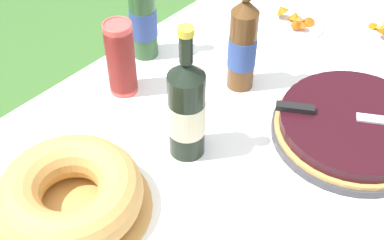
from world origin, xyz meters
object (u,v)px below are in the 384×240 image
cup_stack (121,58)px  cider_bottle_amber (243,44)px  serving_knife (344,115)px  cider_bottle_green (143,15)px  bundt_cake (70,194)px  snack_plate_left (293,21)px  berry_tart (353,127)px  juice_bottle_red (187,109)px

cup_stack → cider_bottle_amber: 0.30m
serving_knife → cider_bottle_green: size_ratio=1.01×
bundt_cake → snack_plate_left: size_ratio=1.70×
serving_knife → bundt_cake: bearing=-148.8°
serving_knife → cup_stack: (-0.23, 0.50, 0.04)m
berry_tart → serving_knife: (-0.01, 0.03, 0.04)m
cider_bottle_green → juice_bottle_red: juice_bottle_red is taller
bundt_cake → cup_stack: cup_stack is taller
cider_bottle_green → berry_tart: bearing=-81.0°
serving_knife → bundt_cake: (-0.56, 0.30, -0.01)m
bundt_cake → berry_tart: bearing=-29.3°
bundt_cake → cider_bottle_amber: 0.55m
cup_stack → cider_bottle_green: cider_bottle_green is taller
serving_knife → juice_bottle_red: (-0.28, 0.24, 0.06)m
berry_tart → cider_bottle_amber: bearing=94.8°
cup_stack → cider_bottle_green: size_ratio=0.61×
cup_stack → cider_bottle_amber: (0.22, -0.21, 0.03)m
cider_bottle_green → snack_plate_left: bearing=-30.2°
bundt_cake → cider_bottle_green: size_ratio=0.99×
bundt_cake → juice_bottle_red: size_ratio=0.98×
berry_tart → bundt_cake: (-0.58, 0.32, 0.02)m
berry_tart → serving_knife: 0.05m
cider_bottle_amber → snack_plate_left: 0.35m
berry_tart → serving_knife: size_ratio=1.14×
berry_tart → juice_bottle_red: (-0.29, 0.26, 0.10)m
berry_tart → bundt_cake: bundt_cake is taller
cup_stack → berry_tart: bearing=-65.3°
cider_bottle_amber → snack_plate_left: size_ratio=1.75×
cup_stack → cider_bottle_amber: cider_bottle_amber is taller
serving_knife → cider_bottle_amber: (-0.01, 0.29, 0.07)m
serving_knife → juice_bottle_red: bearing=-161.1°
cup_stack → juice_bottle_red: size_ratio=0.60×
berry_tart → cider_bottle_green: cider_bottle_green is taller
cup_stack → cider_bottle_amber: bearing=-44.4°
serving_knife → cup_stack: size_ratio=1.66×
serving_knife → juice_bottle_red: juice_bottle_red is taller
bundt_cake → snack_plate_left: 0.88m
serving_knife → cup_stack: cup_stack is taller
bundt_cake → cider_bottle_amber: bearing=-0.8°
juice_bottle_red → snack_plate_left: 0.61m
berry_tart → juice_bottle_red: juice_bottle_red is taller
cider_bottle_green → cider_bottle_amber: bearing=-76.4°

